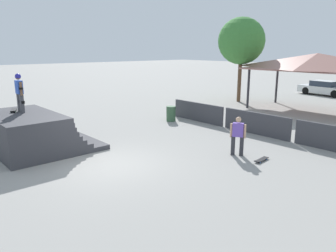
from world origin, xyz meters
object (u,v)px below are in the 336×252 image
at_px(bystander_walking, 238,134).
at_px(parked_car_white, 325,88).
at_px(skater_on_deck, 19,90).
at_px(skateboard_on_ground, 261,160).
at_px(skateboard_on_deck, 14,110).
at_px(tree_far_back, 241,41).
at_px(trash_bin, 171,114).

bearing_deg(bystander_walking, parked_car_white, -104.76).
bearing_deg(bystander_walking, skater_on_deck, 12.14).
bearing_deg(skateboard_on_ground, bystander_walking, -90.07).
bearing_deg(skateboard_on_deck, bystander_walking, 62.01).
distance_m(bystander_walking, tree_far_back, 14.01).
bearing_deg(trash_bin, skateboard_on_ground, -15.71).
xyz_separation_m(bystander_walking, skateboard_on_ground, (1.02, 0.10, -0.78)).
height_order(bystander_walking, skateboard_on_ground, bystander_walking).
height_order(bystander_walking, tree_far_back, tree_far_back).
xyz_separation_m(skateboard_on_deck, tree_far_back, (-1.24, 16.84, 3.00)).
bearing_deg(skateboard_on_ground, skater_on_deck, -57.41).
height_order(skater_on_deck, parked_car_white, skater_on_deck).
bearing_deg(tree_far_back, parked_car_white, 71.56).
bearing_deg(bystander_walking, skateboard_on_deck, 11.54).
distance_m(skateboard_on_deck, bystander_walking, 9.14).
distance_m(skateboard_on_deck, skateboard_on_ground, 10.07).
height_order(skateboard_on_ground, trash_bin, trash_bin).
xyz_separation_m(skater_on_deck, trash_bin, (0.22, 7.98, -1.97)).
xyz_separation_m(skater_on_deck, parked_car_white, (1.25, 25.20, -1.80)).
distance_m(bystander_walking, parked_car_white, 20.07).
relative_size(skateboard_on_deck, bystander_walking, 0.58).
height_order(skater_on_deck, skateboard_on_ground, skater_on_deck).
distance_m(skateboard_on_deck, tree_far_back, 17.15).
relative_size(skateboard_on_ground, parked_car_white, 0.18).
bearing_deg(trash_bin, tree_far_back, 101.87).
xyz_separation_m(tree_far_back, trash_bin, (1.82, -8.67, -4.14)).
bearing_deg(parked_car_white, tree_far_back, -100.79).
height_order(skateboard_on_deck, skateboard_on_ground, skateboard_on_deck).
bearing_deg(skater_on_deck, tree_far_back, 96.42).
bearing_deg(skateboard_on_ground, parked_car_white, -167.79).
height_order(tree_far_back, parked_car_white, tree_far_back).
xyz_separation_m(skateboard_on_ground, trash_bin, (-7.28, 2.05, 0.37)).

